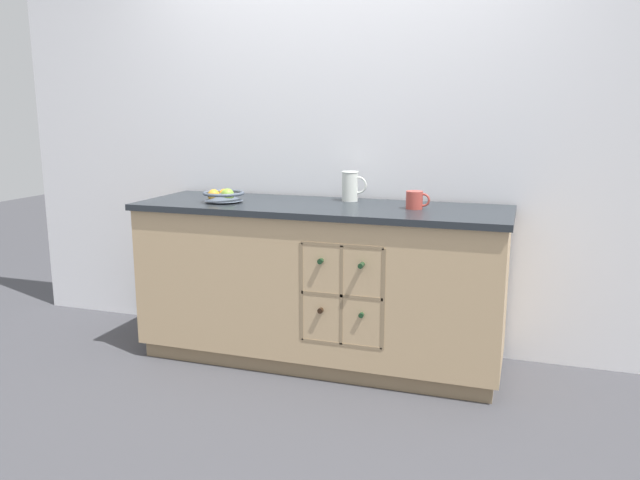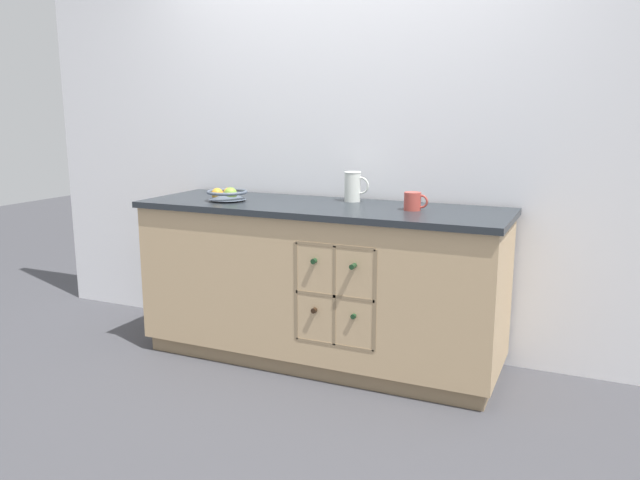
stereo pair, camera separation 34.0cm
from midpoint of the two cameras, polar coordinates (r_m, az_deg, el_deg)
name	(u,v)px [view 1 (the left image)]	position (r m, az deg, el deg)	size (l,w,h in m)	color
ground_plane	(320,359)	(3.73, -2.66, -10.84)	(14.00, 14.00, 0.00)	#424247
back_wall	(340,137)	(3.81, -0.75, 9.38)	(4.45, 0.06, 2.55)	white
kitchen_island	(320,283)	(3.57, -2.71, -3.95)	(2.09, 0.69, 0.92)	#8B7354
fruit_bowl	(223,195)	(3.64, -11.49, 4.01)	(0.24, 0.24, 0.08)	#4C5666
white_pitcher	(351,185)	(3.62, 0.12, 4.99)	(0.15, 0.10, 0.17)	silver
ceramic_mug	(415,200)	(3.34, 5.82, 3.64)	(0.13, 0.09, 0.10)	#B7473D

